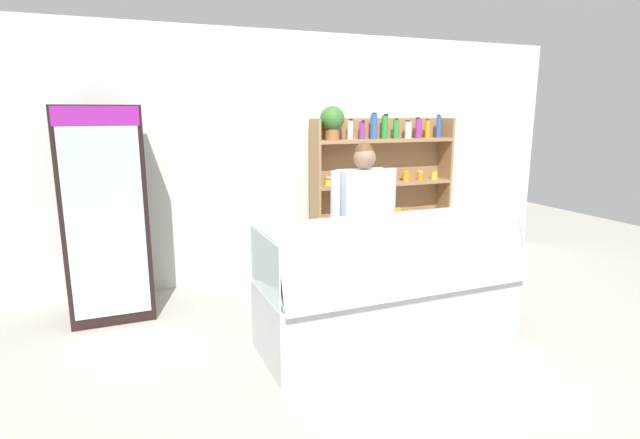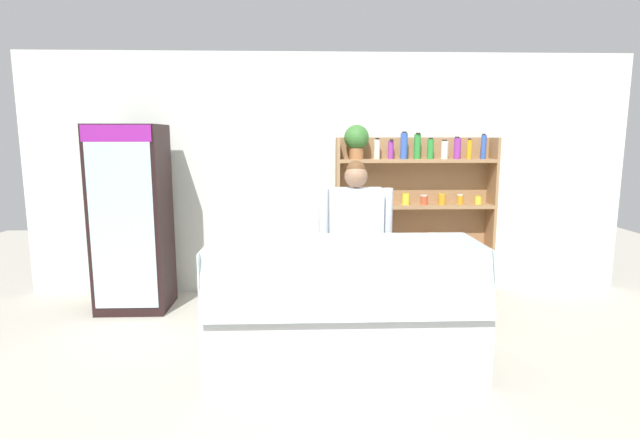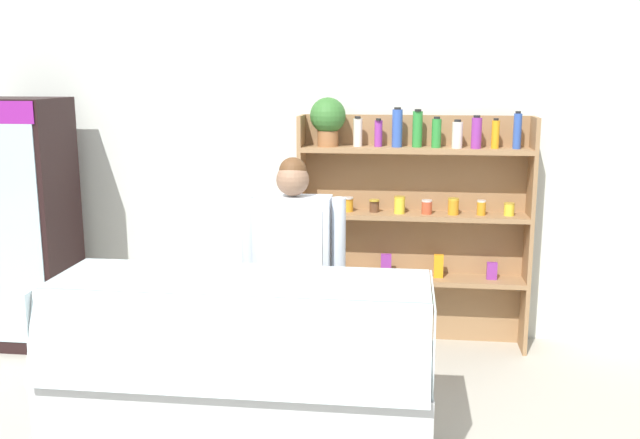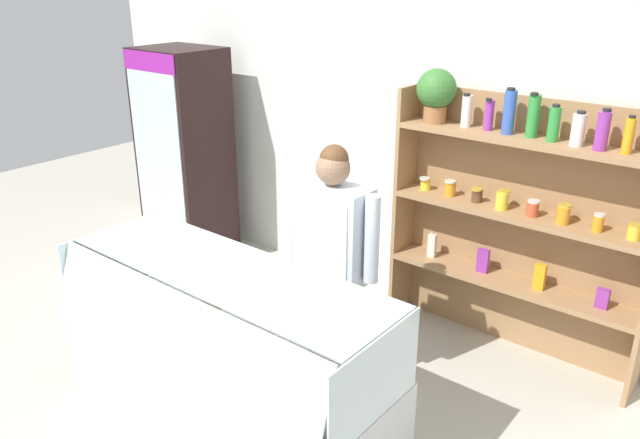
% 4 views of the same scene
% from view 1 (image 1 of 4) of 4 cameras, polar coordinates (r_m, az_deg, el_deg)
% --- Properties ---
extents(ground_plane, '(12.00, 12.00, 0.00)m').
position_cam_1_polar(ground_plane, '(4.27, 7.33, -13.56)').
color(ground_plane, '#B7B2A3').
extents(back_wall, '(6.80, 0.10, 2.70)m').
position_cam_1_polar(back_wall, '(5.71, -2.45, 7.20)').
color(back_wall, silver).
rests_on(back_wall, ground).
extents(drinks_fridge, '(0.70, 0.60, 1.90)m').
position_cam_1_polar(drinks_fridge, '(4.85, -23.28, 0.57)').
color(drinks_fridge, black).
rests_on(drinks_fridge, ground).
extents(shelving_unit, '(1.74, 0.29, 1.91)m').
position_cam_1_polar(shelving_unit, '(5.87, 6.41, 4.61)').
color(shelving_unit, '#9E754C').
rests_on(shelving_unit, ground).
extents(deli_display_case, '(2.06, 0.82, 1.01)m').
position_cam_1_polar(deli_display_case, '(4.12, 7.71, -9.79)').
color(deli_display_case, silver).
rests_on(deli_display_case, ground).
extents(shop_clerk, '(0.67, 0.25, 1.58)m').
position_cam_1_polar(shop_clerk, '(4.67, 5.03, 0.85)').
color(shop_clerk, '#4C4233').
rests_on(shop_clerk, ground).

